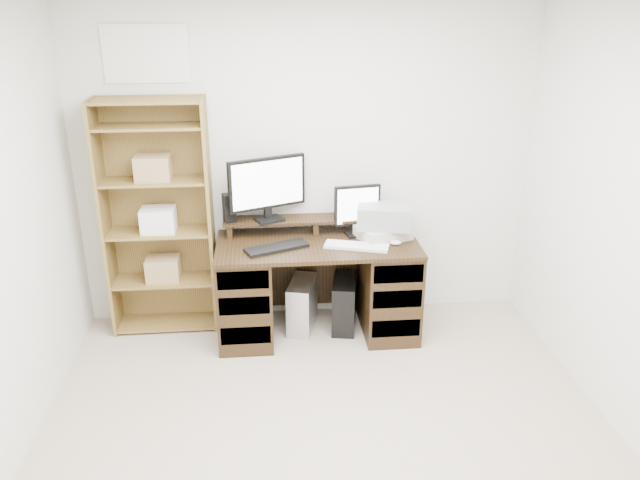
{
  "coord_description": "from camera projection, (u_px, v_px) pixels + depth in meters",
  "views": [
    {
      "loc": [
        -0.34,
        -2.65,
        2.47
      ],
      "look_at": [
        0.05,
        1.43,
        0.85
      ],
      "focal_mm": 35.0,
      "sensor_mm": 36.0,
      "label": 1
    }
  ],
  "objects": [
    {
      "name": "basket",
      "position": [
        384.0,
        216.0,
        4.66
      ],
      "size": [
        0.44,
        0.35,
        0.17
      ],
      "primitive_type": "cube",
      "rotation": [
        0.0,
        0.0,
        -0.19
      ],
      "color": "gray",
      "rests_on": "printer"
    },
    {
      "name": "tower_silver",
      "position": [
        302.0,
        305.0,
        4.89
      ],
      "size": [
        0.27,
        0.43,
        0.4
      ],
      "primitive_type": "cube",
      "rotation": [
        0.0,
        0.0,
        -0.26
      ],
      "color": "#B2B5B9",
      "rests_on": "ground"
    },
    {
      "name": "room",
      "position": [
        338.0,
        272.0,
        2.93
      ],
      "size": [
        3.54,
        4.04,
        2.54
      ],
      "color": "#B7A590",
      "rests_on": "ground"
    },
    {
      "name": "desk",
      "position": [
        317.0,
        286.0,
        4.77
      ],
      "size": [
        1.5,
        0.7,
        0.75
      ],
      "color": "black",
      "rests_on": "ground"
    },
    {
      "name": "keyboard_white",
      "position": [
        357.0,
        246.0,
        4.54
      ],
      "size": [
        0.48,
        0.27,
        0.02
      ],
      "primitive_type": "cube",
      "rotation": [
        0.0,
        0.0,
        -0.3
      ],
      "color": "white",
      "rests_on": "desk"
    },
    {
      "name": "keyboard_black",
      "position": [
        277.0,
        248.0,
        4.5
      ],
      "size": [
        0.48,
        0.32,
        0.03
      ],
      "primitive_type": "cube",
      "rotation": [
        0.0,
        0.0,
        0.4
      ],
      "color": "black",
      "rests_on": "desk"
    },
    {
      "name": "printer",
      "position": [
        383.0,
        232.0,
        4.7
      ],
      "size": [
        0.45,
        0.39,
        0.09
      ],
      "primitive_type": "cube",
      "rotation": [
        0.0,
        0.0,
        0.37
      ],
      "color": "#B8B4A1",
      "rests_on": "desk"
    },
    {
      "name": "tower_black",
      "position": [
        344.0,
        303.0,
        4.91
      ],
      "size": [
        0.24,
        0.43,
        0.4
      ],
      "rotation": [
        0.0,
        0.0,
        -0.18
      ],
      "color": "black",
      "rests_on": "ground"
    },
    {
      "name": "monitor_small",
      "position": [
        357.0,
        208.0,
        4.71
      ],
      "size": [
        0.36,
        0.16,
        0.39
      ],
      "rotation": [
        0.0,
        0.0,
        0.15
      ],
      "color": "black",
      "rests_on": "desk"
    },
    {
      "name": "speaker",
      "position": [
        229.0,
        208.0,
        4.68
      ],
      "size": [
        0.11,
        0.11,
        0.21
      ],
      "primitive_type": "cube",
      "rotation": [
        0.0,
        0.0,
        0.27
      ],
      "color": "black",
      "rests_on": "riser_shelf"
    },
    {
      "name": "bookshelf",
      "position": [
        159.0,
        216.0,
        4.67
      ],
      "size": [
        0.8,
        0.3,
        1.8
      ],
      "color": "olive",
      "rests_on": "ground"
    },
    {
      "name": "mouse",
      "position": [
        396.0,
        243.0,
        4.59
      ],
      "size": [
        0.1,
        0.08,
        0.03
      ],
      "primitive_type": "ellipsoid",
      "rotation": [
        0.0,
        0.0,
        0.41
      ],
      "color": "silver",
      "rests_on": "desk"
    },
    {
      "name": "monitor_wide",
      "position": [
        267.0,
        186.0,
        4.65
      ],
      "size": [
        0.58,
        0.27,
        0.48
      ],
      "rotation": [
        0.0,
        0.0,
        0.4
      ],
      "color": "black",
      "rests_on": "riser_shelf"
    },
    {
      "name": "riser_shelf",
      "position": [
        315.0,
        221.0,
        4.8
      ],
      "size": [
        1.4,
        0.22,
        0.12
      ],
      "color": "black",
      "rests_on": "desk"
    }
  ]
}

